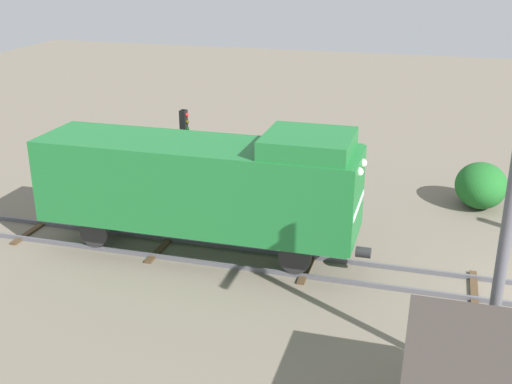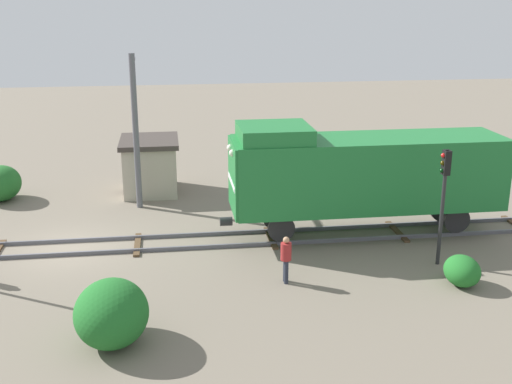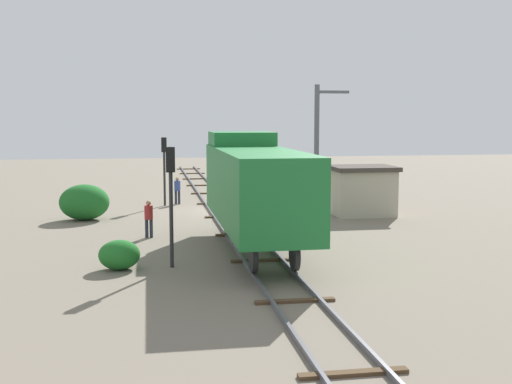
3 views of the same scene
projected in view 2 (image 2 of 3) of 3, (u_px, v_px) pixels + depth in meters
name	position (u px, v px, depth m)	size (l,w,h in m)	color
ground_plane	(68.00, 249.00, 25.40)	(97.87, 97.87, 0.00)	#756B5B
railway_track	(68.00, 248.00, 25.38)	(2.40, 65.25, 0.16)	#595960
locomotive	(362.00, 171.00, 26.16)	(2.90, 11.60, 4.60)	#1E7233
traffic_signal_mid	(444.00, 187.00, 23.13)	(0.32, 0.34, 4.37)	#262628
worker_by_signal	(286.00, 256.00, 22.19)	(0.38, 0.38, 1.70)	#262B38
catenary_mast	(136.00, 127.00, 29.43)	(1.94, 0.28, 7.19)	#595960
relay_hut	(150.00, 165.00, 32.51)	(3.50, 2.90, 2.74)	#B2A893
bush_near	(111.00, 313.00, 18.29)	(2.61, 2.13, 1.90)	#1F6726
bush_mid	(462.00, 271.00, 22.10)	(1.48, 1.21, 1.07)	#206A26
bush_far	(1.00, 183.00, 31.25)	(2.37, 1.94, 1.73)	#216226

